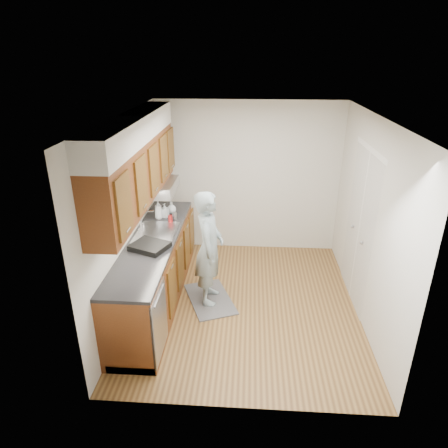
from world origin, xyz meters
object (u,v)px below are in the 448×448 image
Objects in this scene: person at (209,241)px; dish_rack at (150,246)px; soap_bottle_b at (165,210)px; soap_bottle_c at (171,207)px; soda_can at (170,219)px; steel_can at (175,216)px; soap_bottle_a at (158,210)px.

person is 4.21× the size of dish_rack.
soap_bottle_b is at bearing 113.65° from dish_rack.
soap_bottle_c is at bearing 38.00° from person.
person is at bearing -38.37° from soda_can.
steel_can is (-0.56, 0.59, 0.09)m from person.
dish_rack is at bearing -84.27° from soap_bottle_a.
steel_can is (0.04, 0.12, -0.00)m from soda_can.
soap_bottle_b is 1.16× the size of soap_bottle_c.
soap_bottle_c reaches higher than steel_can.
soap_bottle_c is at bearing 67.58° from soap_bottle_b.
soap_bottle_a is (-0.79, 0.62, 0.18)m from person.
dish_rack is (-0.70, -0.33, 0.07)m from person.
soap_bottle_b is 1.90× the size of steel_can.
steel_can is at bearing 72.43° from soda_can.
dish_rack is at bearing 116.12° from person.
soda_can is at bearing 105.30° from dish_rack.
steel_can is (0.09, -0.26, -0.03)m from soap_bottle_c.
soap_bottle_a is 0.27m from soap_bottle_c.
soap_bottle_b is at bearing 148.57° from steel_can.
soap_bottle_b is at bearing -112.42° from soap_bottle_c.
soap_bottle_b reaches higher than soap_bottle_c.
soap_bottle_a is 1.57× the size of soap_bottle_c.
steel_can is at bearing 43.83° from person.
person is at bearing -52.53° from soap_bottle_c.
soap_bottle_c is 0.28m from steel_can.
soap_bottle_c is at bearing 56.98° from soap_bottle_a.
soap_bottle_c is (0.07, 0.16, -0.01)m from soap_bottle_b.
soda_can is at bearing -107.57° from steel_can.
soap_bottle_b is 1.02m from dish_rack.
soap_bottle_b is 1.81× the size of soda_can.
person is at bearing -46.70° from steel_can.
soap_bottle_a is 2.56× the size of steel_can.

